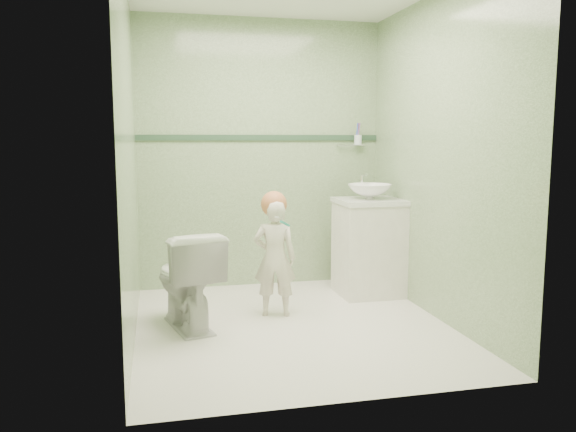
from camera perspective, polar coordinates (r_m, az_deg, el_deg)
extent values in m
plane|color=white|center=(4.22, 0.46, -10.83)|extent=(2.50, 2.50, 0.00)
cube|color=gray|center=(5.23, -2.70, 6.13)|extent=(2.20, 0.04, 2.40)
cube|color=gray|center=(2.80, 6.41, 4.82)|extent=(2.20, 0.04, 2.40)
cube|color=gray|center=(3.90, -15.52, 5.36)|extent=(0.04, 2.50, 2.40)
cube|color=gray|center=(4.39, 14.66, 5.61)|extent=(0.04, 2.50, 2.40)
cube|color=#2B4832|center=(5.21, -2.69, 7.78)|extent=(2.20, 0.02, 0.05)
cube|color=silver|center=(5.01, 8.00, -3.21)|extent=(0.52, 0.50, 0.80)
cube|color=white|center=(4.95, 8.09, 1.45)|extent=(0.54, 0.52, 0.04)
imported|color=white|center=(4.94, 8.11, 2.42)|extent=(0.37, 0.37, 0.13)
cylinder|color=silver|center=(5.12, 7.32, 3.25)|extent=(0.03, 0.03, 0.18)
cylinder|color=silver|center=(5.07, 7.53, 4.11)|extent=(0.02, 0.12, 0.02)
cylinder|color=silver|center=(5.39, 6.28, 6.99)|extent=(0.26, 0.02, 0.02)
cylinder|color=silver|center=(5.39, 6.96, 7.51)|extent=(0.07, 0.07, 0.09)
cylinder|color=red|center=(5.40, 7.02, 8.25)|extent=(0.01, 0.01, 0.17)
cylinder|color=blue|center=(5.39, 6.87, 8.26)|extent=(0.01, 0.01, 0.17)
cylinder|color=blue|center=(5.38, 6.87, 8.26)|extent=(0.01, 0.01, 0.17)
cylinder|color=#8453AD|center=(5.38, 7.03, 8.26)|extent=(0.01, 0.01, 0.17)
imported|color=white|center=(4.16, -10.02, -6.19)|extent=(0.55, 0.77, 0.70)
imported|color=beige|center=(4.35, -1.32, -4.20)|extent=(0.36, 0.28, 0.89)
sphere|color=#BD6F42|center=(4.31, -1.41, 1.19)|extent=(0.20, 0.20, 0.20)
cylinder|color=#168E78|center=(4.17, -0.30, -0.76)|extent=(0.10, 0.12, 0.06)
cube|color=white|center=(4.22, -1.11, -0.12)|extent=(0.03, 0.03, 0.02)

